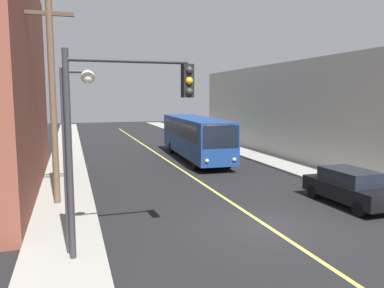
% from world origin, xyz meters
% --- Properties ---
extents(ground_plane, '(120.00, 120.00, 0.00)m').
position_xyz_m(ground_plane, '(0.00, 0.00, 0.00)').
color(ground_plane, black).
extents(sidewalk_left, '(2.50, 90.00, 0.15)m').
position_xyz_m(sidewalk_left, '(-7.25, 10.00, 0.07)').
color(sidewalk_left, gray).
rests_on(sidewalk_left, ground).
extents(sidewalk_right, '(2.50, 90.00, 0.15)m').
position_xyz_m(sidewalk_right, '(7.25, 10.00, 0.07)').
color(sidewalk_right, gray).
rests_on(sidewalk_right, ground).
extents(lane_stripe_center, '(0.16, 60.00, 0.01)m').
position_xyz_m(lane_stripe_center, '(0.00, 15.00, 0.01)').
color(lane_stripe_center, '#D8CC4C').
rests_on(lane_stripe_center, ground).
extents(building_right_warehouse, '(12.00, 26.52, 7.37)m').
position_xyz_m(building_right_warehouse, '(14.49, 15.89, 3.69)').
color(building_right_warehouse, '#B2B2A8').
rests_on(building_right_warehouse, ground).
extents(city_bus, '(3.14, 12.25, 3.20)m').
position_xyz_m(city_bus, '(2.20, 15.24, 1.82)').
color(city_bus, navy).
rests_on(city_bus, ground).
extents(parked_car_black, '(1.89, 4.43, 1.62)m').
position_xyz_m(parked_car_black, '(4.84, 1.28, 0.84)').
color(parked_car_black, black).
rests_on(parked_car_black, ground).
extents(utility_pole_near, '(2.40, 0.28, 9.62)m').
position_xyz_m(utility_pole_near, '(-7.56, 5.10, 5.45)').
color(utility_pole_near, brown).
rests_on(utility_pole_near, sidewalk_left).
extents(traffic_signal_left_corner, '(3.75, 0.48, 6.00)m').
position_xyz_m(traffic_signal_left_corner, '(-5.41, -1.18, 4.30)').
color(traffic_signal_left_corner, '#2D2D33').
rests_on(traffic_signal_left_corner, sidewalk_left).
extents(street_lamp_left, '(0.98, 0.40, 5.50)m').
position_xyz_m(street_lamp_left, '(-6.83, -0.71, 3.74)').
color(street_lamp_left, '#38383D').
rests_on(street_lamp_left, sidewalk_left).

